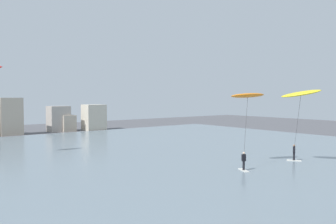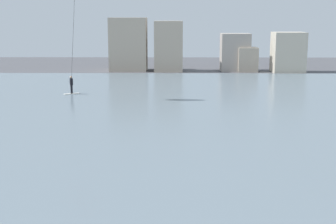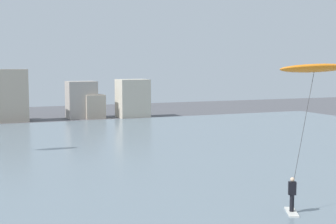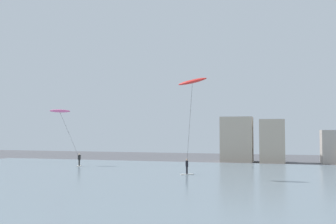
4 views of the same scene
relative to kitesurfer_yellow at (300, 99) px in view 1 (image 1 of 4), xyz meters
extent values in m
cube|color=slate|center=(-16.08, 15.87, -6.33)|extent=(84.00, 52.00, 0.10)
cube|color=#B7A893|center=(-14.83, 45.00, -3.17)|extent=(3.60, 3.40, 6.42)
cube|color=#A89E93|center=(-6.21, 45.45, -3.97)|extent=(3.69, 3.20, 4.82)
cube|color=#B7A893|center=(-4.71, 44.65, -4.83)|extent=(2.50, 2.43, 3.09)
cube|color=beige|center=(0.28, 43.86, -3.86)|extent=(3.92, 3.45, 5.05)
cube|color=silver|center=(1.63, 1.52, -6.25)|extent=(1.13, 1.41, 0.06)
cylinder|color=black|center=(1.63, 1.52, -5.83)|extent=(0.20, 0.20, 0.78)
cube|color=black|center=(1.63, 1.52, -5.14)|extent=(0.40, 0.37, 0.60)
sphere|color=#9E7051|center=(1.63, 1.52, -4.73)|extent=(0.20, 0.20, 0.20)
cylinder|color=#333333|center=(0.75, 0.69, -2.43)|extent=(1.81, 1.68, 5.53)
ellipsoid|color=yellow|center=(-0.14, -0.13, 0.48)|extent=(2.59, 3.66, 1.17)
cube|color=silver|center=(-5.97, 1.77, -6.25)|extent=(1.03, 1.45, 0.06)
cylinder|color=black|center=(-5.97, 1.77, -5.83)|extent=(0.20, 0.20, 0.78)
cube|color=black|center=(-5.97, 1.77, -5.14)|extent=(0.40, 0.35, 0.60)
sphere|color=beige|center=(-5.97, 1.77, -4.73)|extent=(0.20, 0.20, 0.20)
cylinder|color=#333333|center=(-4.88, 2.45, -2.52)|extent=(2.22, 1.40, 5.36)
ellipsoid|color=orange|center=(-3.78, 3.14, 0.31)|extent=(3.58, 2.36, 0.71)
camera|label=1|loc=(-29.21, -16.84, 0.17)|focal=35.79mm
camera|label=2|loc=(-14.06, -16.81, 0.75)|focal=51.10mm
camera|label=3|loc=(-19.28, -15.52, 0.41)|focal=50.50mm
camera|label=4|loc=(-14.29, -13.76, -1.66)|focal=40.95mm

